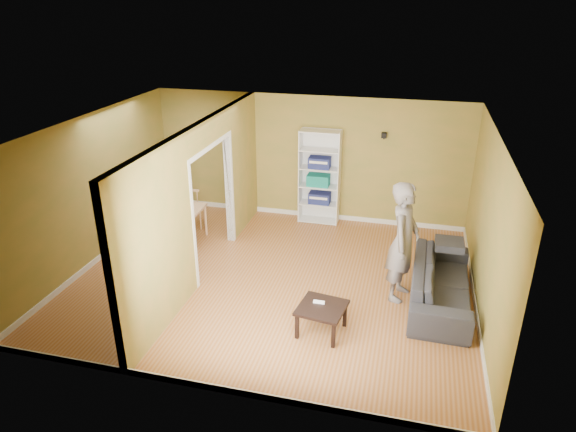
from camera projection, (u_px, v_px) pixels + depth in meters
The scene contains 15 objects.
room_shell at pixel (273, 208), 8.16m from camera, with size 6.50×6.50×6.50m.
partition at pixel (203, 201), 8.43m from camera, with size 0.22×5.50×2.60m, color #AB893B, non-canonical shape.
wall_speaker at pixel (384, 135), 9.98m from camera, with size 0.10×0.10×0.10m, color black.
sofa at pixel (442, 277), 7.89m from camera, with size 0.97×2.26×0.86m, color black.
person at pixel (404, 232), 7.76m from camera, with size 0.64×0.82×2.25m, color slate.
bookshelf at pixel (320, 176), 10.54m from camera, with size 0.83×0.36×1.96m.
paper_box_navy_a at pixel (320, 198), 10.68m from camera, with size 0.44×0.28×0.22m, color navy.
paper_box_teal at pixel (318, 180), 10.53m from camera, with size 0.45×0.29×0.23m, color #116C64.
paper_box_navy_b at pixel (320, 162), 10.38m from camera, with size 0.43×0.28×0.22m, color navy.
coffee_table at pixel (322, 310), 7.19m from camera, with size 0.64×0.64×0.42m.
game_controller at pixel (319, 302), 7.24m from camera, with size 0.16×0.04×0.03m, color white.
dining_table at pixel (174, 211), 9.84m from camera, with size 1.09×0.73×0.68m.
chair_left at pixel (142, 214), 10.03m from camera, with size 0.43×0.43×0.93m, color #DABD8A, non-canonical shape.
chair_near at pixel (165, 231), 9.30m from camera, with size 0.43×0.43×0.95m, color tan, non-canonical shape.
chair_far at pixel (195, 207), 10.46m from camera, with size 0.40×0.40×0.88m, color beige, non-canonical shape.
Camera 1 is at (2.08, -7.24, 4.46)m, focal length 32.00 mm.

